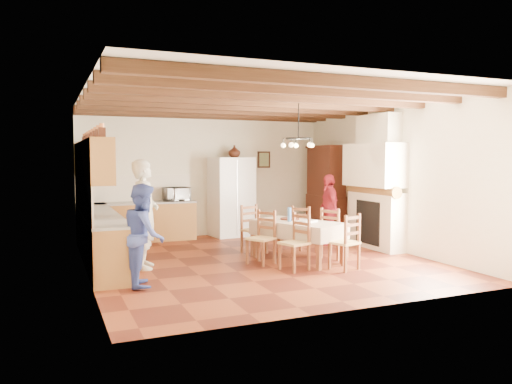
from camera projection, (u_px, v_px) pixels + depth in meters
The scene contains 31 objects.
floor at pixel (257, 261), 9.27m from camera, with size 6.00×6.50×0.02m, color #4D1C11.
ceiling at pixel (257, 97), 9.06m from camera, with size 6.00×6.50×0.02m, color silver.
wall_back at pixel (205, 174), 12.16m from camera, with size 6.00×0.02×3.00m, color beige.
wall_front at pixel (360, 191), 6.16m from camera, with size 6.00×0.02×3.00m, color beige.
wall_left at pixel (85, 183), 8.00m from camera, with size 0.02×6.50×3.00m, color beige.
wall_right at pixel (391, 177), 10.33m from camera, with size 0.02×6.50×3.00m, color beige.
ceiling_beams at pixel (257, 102), 9.06m from camera, with size 6.00×6.30×0.16m, color #331B0E, non-canonical shape.
lower_cabinets_left at pixel (100, 238), 9.16m from camera, with size 0.60×4.30×0.86m, color brown.
lower_cabinets_back at pixel (144, 222), 11.35m from camera, with size 2.30×0.60×0.86m, color brown.
countertop_left at pixel (99, 214), 9.13m from camera, with size 0.62×4.30×0.04m, color gray.
countertop_back at pixel (144, 203), 11.32m from camera, with size 2.34×0.62×0.04m, color gray.
backsplash_left at pixel (83, 197), 8.99m from camera, with size 0.03×4.30×0.60m, color beige.
backsplash_back at pixel (141, 188), 11.56m from camera, with size 2.30×0.03×0.60m, color beige.
upper_cabinets at pixel (91, 161), 9.01m from camera, with size 0.35×4.20×0.70m, color brown.
fireplace at pixel (373, 182), 10.40m from camera, with size 0.56×1.60×2.80m, color beige, non-canonical shape.
wall_picture at pixel (264, 160), 12.71m from camera, with size 0.34×0.03×0.42m, color black.
refrigerator at pixel (231, 197), 12.10m from camera, with size 0.95×0.78×1.90m, color white.
hutch at pixel (326, 190), 12.25m from camera, with size 0.51×1.21×2.20m, color #361912, non-canonical shape.
dining_table at pixel (298, 226), 9.17m from camera, with size 1.44×1.88×0.74m.
chandelier at pixel (298, 139), 9.05m from camera, with size 0.47×0.47×0.03m, color black.
chair_left_near at pixel (294, 242), 8.43m from camera, with size 0.42×0.40×0.96m, color brown, non-canonical shape.
chair_left_far at pixel (261, 237), 8.90m from camera, with size 0.42×0.40×0.96m, color brown, non-canonical shape.
chair_right_near at pixel (334, 233), 9.45m from camera, with size 0.42×0.40×0.96m, color brown, non-canonical shape.
chair_right_far at pixel (305, 230), 9.88m from camera, with size 0.42×0.40×0.96m, color brown, non-canonical shape.
chair_end_near at pixel (344, 241), 8.48m from camera, with size 0.42×0.40×0.96m, color brown, non-canonical shape.
chair_end_far at pixel (254, 229), 9.92m from camera, with size 0.42×0.40×0.96m, color brown, non-canonical shape.
person_man at pixel (145, 214), 8.54m from camera, with size 0.69×0.45×1.88m, color beige.
person_woman_blue at pixel (144, 235), 7.40m from camera, with size 0.74×0.58×1.53m, color #3B4C9E.
person_woman_red at pixel (329, 209), 10.92m from camera, with size 0.90×0.38×1.54m, color #BA2637.
microwave at pixel (177, 194), 11.60m from camera, with size 0.57×0.39×0.31m, color silver.
fridge_vase at pixel (234, 151), 12.06m from camera, with size 0.29×0.29×0.30m, color #361912.
Camera 1 is at (-3.57, -8.43, 1.91)m, focal length 35.00 mm.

